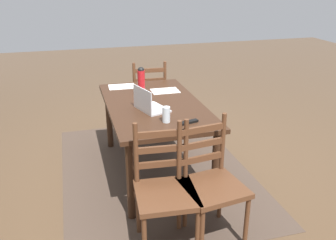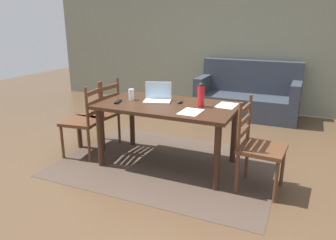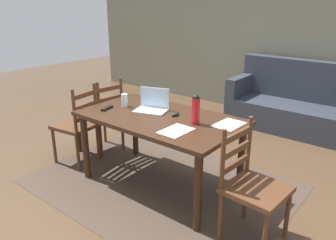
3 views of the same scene
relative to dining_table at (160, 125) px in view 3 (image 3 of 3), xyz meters
The scene contains 15 objects.
ground_plane 0.66m from the dining_table, ahead, with size 14.00×14.00×0.00m, color brown.
area_rug 0.66m from the dining_table, ahead, with size 2.57×1.89×0.01m, color #47382D.
wall_back 3.07m from the dining_table, 90.00° to the left, with size 8.00×0.12×2.70m, color #6B6D5B.
dining_table is the anchor object (origin of this frame).
chair_left_far 1.12m from the dining_table, behind, with size 0.47×0.47×0.95m.
chair_left_near 1.12m from the dining_table, behind, with size 0.50×0.50×0.95m.
chair_right_near 1.12m from the dining_table, ahead, with size 0.47×0.47×0.95m.
couch 2.58m from the dining_table, 79.27° to the left, with size 1.80×0.80×1.00m.
laptop 0.25m from the dining_table, 151.42° to the left, with size 0.37×0.31×0.23m.
water_bottle 0.46m from the dining_table, ahead, with size 0.08×0.08×0.28m.
drinking_glass 0.52m from the dining_table, behind, with size 0.07×0.07×0.14m, color silver.
computer_mouse 0.19m from the dining_table, 44.60° to the left, with size 0.06×0.10×0.03m, color black.
tv_remote 0.61m from the dining_table, 163.58° to the right, with size 0.04×0.17×0.02m, color black.
paper_stack_left 0.69m from the dining_table, 18.47° to the left, with size 0.21×0.30×0.00m, color white.
paper_stack_right 0.43m from the dining_table, 30.20° to the right, with size 0.21×0.30×0.00m, color white.
Camera 3 is at (1.99, -2.35, 1.82)m, focal length 35.73 mm.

